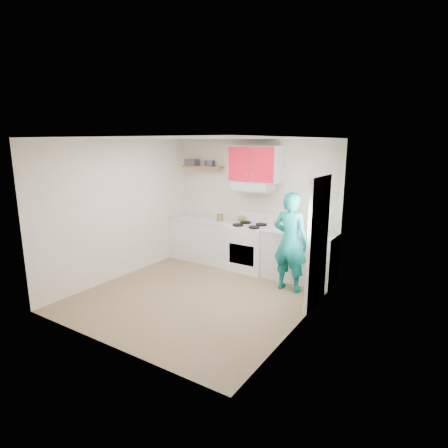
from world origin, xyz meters
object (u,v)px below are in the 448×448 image
Objects in this scene: kettle at (242,219)px; crock at (220,218)px; stove at (249,248)px; tin at (209,163)px; person at (290,242)px.

kettle is 0.47m from crock.
stove is 5.65× the size of crock.
crock is (-0.73, 0.05, 0.52)m from stove.
tin is 1.37m from kettle.
person is at bearing -18.35° from tin.
kettle is at bearing 17.83° from crock.
crock reaches higher than stove.
tin is 1.18m from crock.
stove is at bearing -9.83° from tin.
stove is 4.45× the size of tin.
person reaches higher than crock.
crock is 1.91m from person.
stove is at bearing -55.99° from kettle.
kettle is (0.80, 0.01, -1.11)m from tin.
tin reaches higher than kettle.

